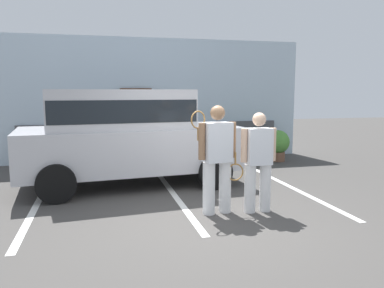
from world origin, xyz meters
name	(u,v)px	position (x,y,z in m)	size (l,w,h in m)	color
ground_plane	(207,220)	(0.00, 0.00, 0.00)	(40.00, 40.00, 0.00)	#423F3D
parking_stripe_0	(36,205)	(-2.73, 1.50, 0.00)	(0.12, 4.40, 0.01)	silver
parking_stripe_1	(175,196)	(-0.21, 1.50, 0.00)	(0.12, 4.40, 0.01)	silver
parking_stripe_2	(293,188)	(2.31, 1.50, 0.00)	(0.12, 4.40, 0.01)	silver
house_frontage	(153,103)	(-0.01, 5.73, 1.66)	(9.02, 0.40, 3.54)	silver
parked_suv	(126,132)	(-1.04, 2.64, 1.15)	(4.76, 2.50, 2.05)	#B7B7BC
tennis_player_man	(217,158)	(0.26, 0.31, 0.93)	(0.79, 0.33, 1.79)	white
tennis_player_woman	(258,161)	(0.94, 0.22, 0.86)	(0.88, 0.27, 1.67)	white
potted_plant_by_porch	(243,144)	(2.36, 4.51, 0.53)	(0.72, 0.72, 0.95)	brown
potted_plant_secondary	(278,144)	(3.44, 4.52, 0.50)	(0.69, 0.69, 0.90)	brown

